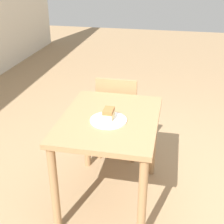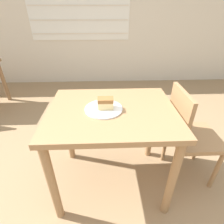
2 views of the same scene
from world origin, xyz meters
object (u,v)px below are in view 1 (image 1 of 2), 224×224
(cake_slice, at_px, (109,114))
(plate, at_px, (108,120))
(dining_table_near, at_px, (110,132))
(chair_near_window, at_px, (118,113))

(cake_slice, bearing_deg, plate, -172.98)
(dining_table_near, bearing_deg, plate, -177.32)
(dining_table_near, distance_m, cake_slice, 0.18)
(chair_near_window, distance_m, cake_slice, 0.78)
(dining_table_near, distance_m, chair_near_window, 0.68)
(dining_table_near, bearing_deg, chair_near_window, 4.91)
(plate, xyz_separation_m, cake_slice, (0.01, 0.00, 0.05))
(chair_near_window, xyz_separation_m, cake_slice, (-0.70, -0.06, 0.34))
(plate, bearing_deg, chair_near_window, 4.74)
(dining_table_near, distance_m, plate, 0.15)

